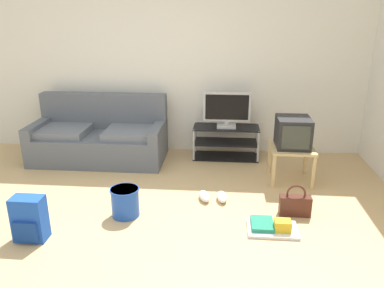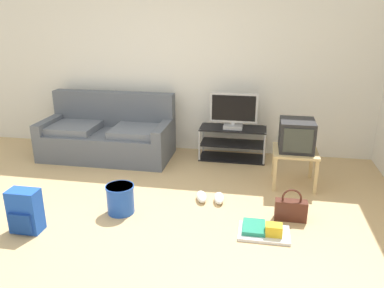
# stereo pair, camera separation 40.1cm
# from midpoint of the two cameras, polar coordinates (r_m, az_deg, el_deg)

# --- Properties ---
(ground_plane) EXTENTS (9.00, 9.80, 0.02)m
(ground_plane) POSITION_cam_midpoint_polar(r_m,az_deg,el_deg) (3.97, -8.14, -12.26)
(ground_plane) COLOR tan
(wall_back) EXTENTS (9.00, 0.10, 2.70)m
(wall_back) POSITION_cam_midpoint_polar(r_m,az_deg,el_deg) (5.81, -1.14, 12.27)
(wall_back) COLOR silver
(wall_back) RESTS_ON ground_plane
(couch) EXTENTS (1.87, 0.88, 0.91)m
(couch) POSITION_cam_midpoint_polar(r_m,az_deg,el_deg) (5.73, -10.46, 1.32)
(couch) COLOR #565B66
(couch) RESTS_ON ground_plane
(tv_stand) EXTENTS (0.95, 0.41, 0.47)m
(tv_stand) POSITION_cam_midpoint_polar(r_m,az_deg,el_deg) (5.60, 8.13, 0.08)
(tv_stand) COLOR black
(tv_stand) RESTS_ON ground_plane
(flat_tv) EXTENTS (0.67, 0.22, 0.51)m
(flat_tv) POSITION_cam_midpoint_polar(r_m,az_deg,el_deg) (5.43, 8.36, 4.86)
(flat_tv) COLOR #B2B2B7
(flat_tv) RESTS_ON tv_stand
(side_table) EXTENTS (0.53, 0.53, 0.45)m
(side_table) POSITION_cam_midpoint_polar(r_m,az_deg,el_deg) (4.88, 17.44, -1.68)
(side_table) COLOR tan
(side_table) RESTS_ON ground_plane
(crt_tv) EXTENTS (0.41, 0.44, 0.37)m
(crt_tv) POSITION_cam_midpoint_polar(r_m,az_deg,el_deg) (4.82, 17.72, 1.23)
(crt_tv) COLOR #232326
(crt_tv) RESTS_ON side_table
(backpack) EXTENTS (0.30, 0.25, 0.44)m
(backpack) POSITION_cam_midpoint_polar(r_m,az_deg,el_deg) (4.01, -21.08, -9.45)
(backpack) COLOR blue
(backpack) RESTS_ON ground_plane
(handbag) EXTENTS (0.33, 0.12, 0.35)m
(handbag) POSITION_cam_midpoint_polar(r_m,az_deg,el_deg) (4.16, 17.31, -9.37)
(handbag) COLOR #4C2319
(handbag) RESTS_ON ground_plane
(cleaning_bucket) EXTENTS (0.30, 0.30, 0.31)m
(cleaning_bucket) POSITION_cam_midpoint_polar(r_m,az_deg,el_deg) (4.14, -7.94, -8.11)
(cleaning_bucket) COLOR blue
(cleaning_bucket) RESTS_ON ground_plane
(sneakers_pair) EXTENTS (0.36, 0.27, 0.09)m
(sneakers_pair) POSITION_cam_midpoint_polar(r_m,az_deg,el_deg) (4.40, 5.39, -8.01)
(sneakers_pair) COLOR white
(sneakers_pair) RESTS_ON ground_plane
(floor_tray) EXTENTS (0.49, 0.34, 0.14)m
(floor_tray) POSITION_cam_midpoint_polar(r_m,az_deg,el_deg) (3.88, 13.64, -12.58)
(floor_tray) COLOR silver
(floor_tray) RESTS_ON ground_plane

